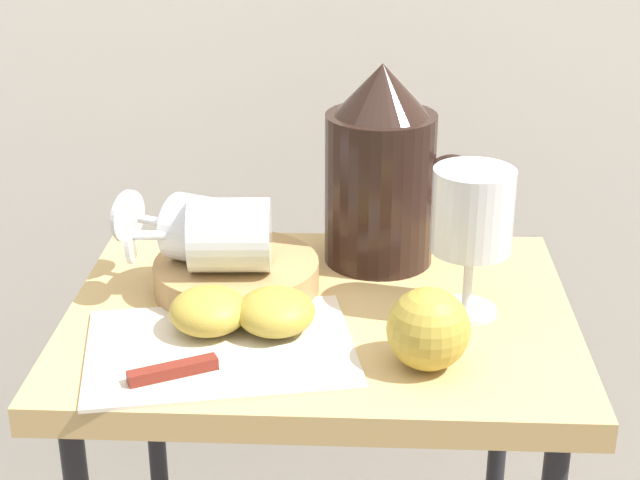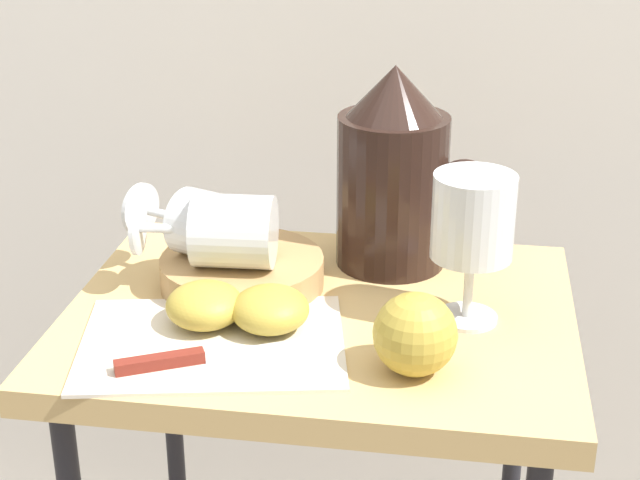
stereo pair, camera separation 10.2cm
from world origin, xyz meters
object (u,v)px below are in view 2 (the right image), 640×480
Objects in this scene: apple_half_right at (270,309)px; apple_half_left at (205,305)px; basket_tray at (242,272)px; pitcher at (393,186)px; wine_glass_tipped_near at (211,226)px; wine_glass_tipped_far at (230,231)px; table at (320,371)px; knife at (192,358)px; wine_glass_upright at (473,225)px; apple_whole at (415,334)px.

apple_half_left is at bearing -178.92° from apple_half_right.
pitcher reaches higher than basket_tray.
wine_glass_tipped_far is at bearing -34.41° from wine_glass_tipped_near.
pitcher is 0.21m from wine_glass_tipped_near.
apple_half_right is (-0.04, -0.06, 0.10)m from table.
pitcher is 1.20× the size of knife.
apple_half_left reaches higher than basket_tray.
table is at bearing 179.65° from wine_glass_upright.
knife is (-0.21, -0.02, -0.03)m from apple_whole.
apple_half_left is (-0.11, -0.06, 0.10)m from table.
basket_tray is 1.18× the size of wine_glass_tipped_far.
wine_glass_upright is 0.28m from apple_half_left.
wine_glass_upright is 0.98× the size of wine_glass_tipped_near.
knife is (0.02, -0.17, -0.06)m from wine_glass_tipped_near.
wine_glass_tipped_near is at bearing 131.23° from apple_half_right.
wine_glass_tipped_near is 0.03m from wine_glass_tipped_far.
wine_glass_upright is at bearing -0.35° from table.
table is 0.18m from wine_glass_tipped_far.
wine_glass_upright is (0.15, -0.00, 0.18)m from table.
table is at bearing -115.69° from pitcher.
wine_glass_upright reaches higher than table.
wine_glass_tipped_near is 2.04× the size of apple_half_left.
apple_whole is (0.23, -0.15, -0.03)m from wine_glass_tipped_near.
pitcher reaches higher than apple_half_left.
apple_half_right is 0.41× the size of knife.
table is 0.19m from apple_whole.
pitcher is 1.44× the size of wine_glass_tipped_near.
wine_glass_tipped_near is at bearing 172.10° from wine_glass_upright.
apple_half_right is (0.06, -0.08, -0.05)m from wine_glass_tipped_far.
table is 4.23× the size of wine_glass_upright.
wine_glass_tipped_far reaches higher than apple_whole.
wine_glass_tipped_near is at bearing -153.60° from pitcher.
pitcher is 2.94× the size of apple_half_right.
apple_half_left is at bearing 95.44° from knife.
knife is at bearing -92.66° from basket_tray.
basket_tray is 2.27× the size of apple_whole.
table is at bearing 133.52° from apple_whole.
apple_half_left reaches higher than table.
wine_glass_tipped_near reaches higher than basket_tray.
pitcher reaches higher than knife.
apple_half_left is at bearing -132.07° from pitcher.
basket_tray is 1.11× the size of wine_glass_tipped_near.
apple_whole is at bearing -46.48° from table.
basket_tray is at bearing 117.66° from apple_half_right.
wine_glass_upright reaches higher than wine_glass_tipped_near.
table is 8.46× the size of apple_half_right.
wine_glass_upright is at bearing -55.58° from pitcher.
pitcher is at bearing 64.31° from table.
apple_whole is at bearing -32.90° from wine_glass_tipped_near.
wine_glass_tipped_far is 1.93× the size of apple_whole.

